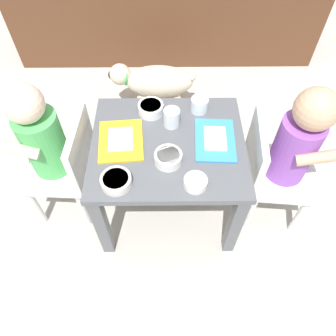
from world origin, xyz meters
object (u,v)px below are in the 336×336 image
at_px(food_tray_left, 121,140).
at_px(water_cup_right, 172,118).
at_px(cereal_bowl_left_side, 195,182).
at_px(veggie_bowl_near, 116,181).
at_px(seated_child_right, 291,148).
at_px(dog, 154,81).
at_px(dining_table, 168,157).
at_px(water_cup_left, 199,105).
at_px(cereal_bowl_right_side, 151,108).
at_px(veggie_bowl_far, 167,158).
at_px(seated_child_left, 47,143).
at_px(food_tray_right, 215,140).

xyz_separation_m(food_tray_left, water_cup_right, (0.19, 0.08, 0.03)).
height_order(cereal_bowl_left_side, veggie_bowl_near, veggie_bowl_near).
height_order(seated_child_right, dog, seated_child_right).
xyz_separation_m(dining_table, water_cup_left, (0.12, 0.17, 0.10)).
distance_m(seated_child_right, dog, 0.88).
bearing_deg(food_tray_left, dining_table, -3.85).
height_order(veggie_bowl_near, cereal_bowl_right_side, cereal_bowl_right_side).
distance_m(water_cup_right, veggie_bowl_far, 0.18).
height_order(seated_child_left, veggie_bowl_near, seated_child_left).
distance_m(seated_child_right, veggie_bowl_far, 0.45).
xyz_separation_m(seated_child_right, water_cup_left, (-0.32, 0.20, 0.02)).
height_order(dog, water_cup_left, water_cup_left).
bearing_deg(food_tray_left, cereal_bowl_right_side, 54.76).
bearing_deg(food_tray_left, veggie_bowl_near, -89.80).
bearing_deg(water_cup_left, food_tray_right, -73.44).
relative_size(dog, food_tray_right, 2.20).
relative_size(dining_table, water_cup_left, 8.37).
relative_size(dog, cereal_bowl_right_side, 4.78).
relative_size(food_tray_right, cereal_bowl_left_side, 2.76).
relative_size(seated_child_right, dog, 1.46).
xyz_separation_m(food_tray_left, water_cup_left, (0.29, 0.16, 0.02)).
bearing_deg(veggie_bowl_near, water_cup_left, 49.85).
bearing_deg(veggie_bowl_near, cereal_bowl_left_side, -1.65).
relative_size(cereal_bowl_left_side, cereal_bowl_right_side, 0.79).
bearing_deg(water_cup_left, water_cup_right, -144.58).
xyz_separation_m(water_cup_left, water_cup_right, (-0.11, -0.08, 0.01)).
bearing_deg(food_tray_right, dining_table, -176.15).
distance_m(dog, water_cup_left, 0.57).
relative_size(water_cup_left, veggie_bowl_far, 0.70).
distance_m(dining_table, cereal_bowl_left_side, 0.22).
bearing_deg(dog, veggie_bowl_far, -85.03).
bearing_deg(water_cup_right, food_tray_right, -28.11).
bearing_deg(food_tray_right, dog, 110.59).
height_order(seated_child_right, water_cup_left, seated_child_right).
height_order(water_cup_right, veggie_bowl_near, water_cup_right).
bearing_deg(cereal_bowl_left_side, dog, 100.60).
bearing_deg(water_cup_left, veggie_bowl_far, -116.43).
bearing_deg(veggie_bowl_far, water_cup_right, 84.09).
relative_size(seated_child_left, veggie_bowl_near, 6.65).
bearing_deg(water_cup_right, cereal_bowl_left_side, -75.22).
relative_size(food_tray_right, water_cup_left, 3.18).
xyz_separation_m(cereal_bowl_left_side, cereal_bowl_right_side, (-0.15, 0.34, 0.00)).
distance_m(water_cup_left, veggie_bowl_near, 0.46).
xyz_separation_m(seated_child_right, cereal_bowl_right_side, (-0.51, 0.19, 0.02)).
height_order(food_tray_left, cereal_bowl_left_side, cereal_bowl_left_side).
bearing_deg(dining_table, food_tray_left, 176.15).
distance_m(cereal_bowl_left_side, veggie_bowl_far, 0.14).
height_order(seated_child_left, cereal_bowl_left_side, seated_child_left).
bearing_deg(water_cup_left, dining_table, -125.49).
bearing_deg(cereal_bowl_right_side, water_cup_right, -39.78).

